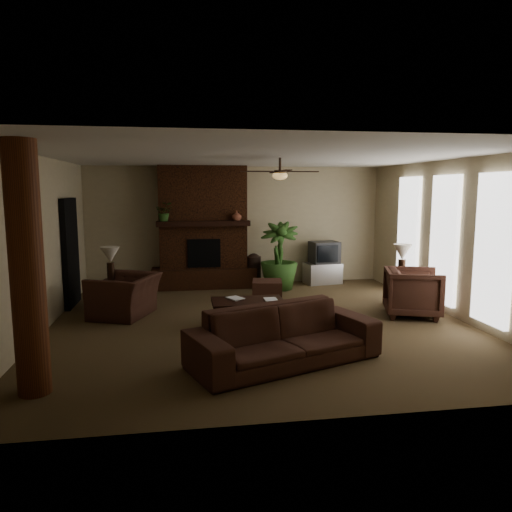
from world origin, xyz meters
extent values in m
plane|color=brown|center=(0.00, 0.00, 0.00)|extent=(7.00, 7.00, 0.00)
plane|color=silver|center=(0.00, 0.00, 2.80)|extent=(7.00, 7.00, 0.00)
plane|color=tan|center=(0.00, 3.50, 1.40)|extent=(7.00, 0.00, 7.00)
plane|color=tan|center=(0.00, -3.50, 1.40)|extent=(7.00, 0.00, 7.00)
plane|color=tan|center=(-3.50, 0.00, 1.40)|extent=(0.00, 7.00, 7.00)
plane|color=tan|center=(3.50, 0.00, 1.40)|extent=(0.00, 7.00, 7.00)
cube|color=#492513|center=(-0.80, 3.25, 1.40)|extent=(2.00, 0.50, 2.80)
cube|color=#492513|center=(-0.80, 3.15, 0.23)|extent=(2.40, 0.70, 0.45)
cube|color=black|center=(-0.80, 2.99, 0.82)|extent=(0.75, 0.04, 0.65)
cube|color=black|center=(-0.80, 2.97, 1.50)|extent=(2.10, 0.28, 0.12)
cube|color=white|center=(3.45, 1.60, 1.35)|extent=(0.08, 0.85, 2.35)
cube|color=white|center=(3.45, 0.20, 1.35)|extent=(0.08, 0.85, 2.35)
cube|color=white|center=(3.45, -1.20, 1.35)|extent=(0.08, 0.85, 2.35)
cylinder|color=#612F18|center=(-2.95, -2.40, 1.40)|extent=(0.36, 0.36, 2.80)
cube|color=black|center=(-3.44, 1.80, 1.05)|extent=(0.10, 1.00, 2.10)
cylinder|color=#2F1F15|center=(0.40, 0.30, 2.68)|extent=(0.04, 0.04, 0.24)
cylinder|color=#2F1F15|center=(0.40, 0.30, 2.56)|extent=(0.20, 0.20, 0.06)
ellipsoid|color=#F2BF72|center=(0.40, 0.30, 2.50)|extent=(0.26, 0.26, 0.14)
cube|color=black|center=(0.80, 0.30, 2.57)|extent=(0.55, 0.12, 0.01)
cube|color=black|center=(0.00, 0.30, 2.57)|extent=(0.55, 0.12, 0.01)
cube|color=black|center=(0.40, 0.70, 2.57)|extent=(0.12, 0.55, 0.01)
cube|color=black|center=(0.40, -0.10, 2.57)|extent=(0.12, 0.55, 0.01)
imported|color=#42261C|center=(0.02, -1.91, 0.49)|extent=(2.62, 1.58, 0.99)
imported|color=#42261C|center=(-2.32, 0.81, 0.50)|extent=(1.10, 1.33, 1.00)
imported|color=#42261C|center=(2.79, 0.01, 0.48)|extent=(1.11, 1.15, 0.95)
cube|color=black|center=(-0.21, -0.12, 0.40)|extent=(1.20, 0.70, 0.06)
cube|color=black|center=(-0.71, -0.37, 0.18)|extent=(0.07, 0.07, 0.37)
cube|color=black|center=(0.29, -0.37, 0.18)|extent=(0.07, 0.07, 0.37)
cube|color=black|center=(-0.71, 0.13, 0.18)|extent=(0.07, 0.07, 0.37)
cube|color=black|center=(0.29, 0.13, 0.18)|extent=(0.07, 0.07, 0.37)
cube|color=#42261C|center=(0.43, 1.67, 0.20)|extent=(0.69, 0.69, 0.40)
cube|color=#BDBDC0|center=(2.06, 3.15, 0.25)|extent=(0.92, 0.64, 0.50)
cube|color=#333335|center=(2.10, 3.15, 0.76)|extent=(0.70, 0.57, 0.52)
cube|color=black|center=(2.10, 2.88, 0.76)|extent=(0.52, 0.09, 0.40)
cylinder|color=#33221C|center=(0.37, 3.15, 0.35)|extent=(0.34, 0.34, 0.70)
sphere|color=#33221C|center=(0.37, 3.15, 0.60)|extent=(0.34, 0.34, 0.34)
imported|color=#355D25|center=(0.88, 2.67, 0.43)|extent=(1.30, 1.73, 0.86)
cube|color=black|center=(-2.57, 1.34, 0.28)|extent=(0.57, 0.57, 0.55)
cylinder|color=#2F1F15|center=(-2.63, 1.33, 0.73)|extent=(0.16, 0.16, 0.35)
cone|color=beige|center=(-2.63, 1.33, 1.05)|extent=(0.40, 0.40, 0.30)
cube|color=black|center=(3.02, 0.91, 0.28)|extent=(0.66, 0.66, 0.55)
cylinder|color=#2F1F15|center=(2.98, 0.88, 0.73)|extent=(0.18, 0.18, 0.35)
cone|color=beige|center=(2.98, 0.88, 1.05)|extent=(0.46, 0.46, 0.30)
imported|color=#355D25|center=(-1.66, 2.97, 1.72)|extent=(0.38, 0.43, 0.33)
imported|color=brown|center=(-0.05, 2.91, 1.67)|extent=(0.27, 0.28, 0.22)
imported|color=#999999|center=(-0.51, -0.06, 0.57)|extent=(0.20, 0.13, 0.29)
imported|color=#999999|center=(0.05, -0.18, 0.58)|extent=(0.21, 0.02, 0.29)
camera|label=1|loc=(-1.27, -7.79, 2.27)|focal=33.29mm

